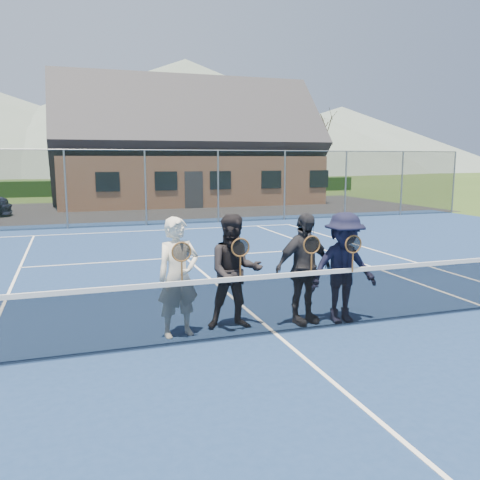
{
  "coord_description": "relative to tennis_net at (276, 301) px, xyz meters",
  "views": [
    {
      "loc": [
        -2.87,
        -6.83,
        2.66
      ],
      "look_at": [
        -0.07,
        1.5,
        1.25
      ],
      "focal_mm": 38.0,
      "sensor_mm": 36.0,
      "label": 1
    }
  ],
  "objects": [
    {
      "name": "tarmac_carpark",
      "position": [
        -4.0,
        20.0,
        -0.53
      ],
      "size": [
        40.0,
        12.0,
        0.01
      ],
      "primitive_type": "cube",
      "color": "black",
      "rests_on": "ground"
    },
    {
      "name": "clubhouse",
      "position": [
        4.0,
        24.0,
        3.45
      ],
      "size": [
        15.6,
        8.2,
        7.7
      ],
      "color": "#9E6B4C",
      "rests_on": "ground"
    },
    {
      "name": "player_a",
      "position": [
        -1.4,
        0.43,
        0.38
      ],
      "size": [
        0.73,
        0.56,
        1.8
      ],
      "color": "white",
      "rests_on": "court_surface"
    },
    {
      "name": "player_d",
      "position": [
        1.27,
        0.22,
        0.38
      ],
      "size": [
        1.16,
        0.67,
        1.8
      ],
      "color": "black",
      "rests_on": "court_surface"
    },
    {
      "name": "tree_e",
      "position": [
        18.0,
        33.0,
        5.25
      ],
      "size": [
        3.2,
        3.2,
        7.77
      ],
      "color": "#342413",
      "rests_on": "ground"
    },
    {
      "name": "player_b",
      "position": [
        -0.49,
        0.51,
        0.38
      ],
      "size": [
        0.98,
        0.82,
        1.8
      ],
      "color": "black",
      "rests_on": "court_surface"
    },
    {
      "name": "ground",
      "position": [
        0.0,
        20.0,
        -0.54
      ],
      "size": [
        220.0,
        220.0,
        0.0
      ],
      "primitive_type": "plane",
      "color": "#2D4518",
      "rests_on": "ground"
    },
    {
      "name": "hill_east",
      "position": [
        55.0,
        95.0,
        6.46
      ],
      "size": [
        90.0,
        90.0,
        14.0
      ],
      "primitive_type": "cone",
      "color": "slate",
      "rests_on": "ground"
    },
    {
      "name": "tree_c",
      "position": [
        2.0,
        33.0,
        5.25
      ],
      "size": [
        3.2,
        3.2,
        7.77
      ],
      "color": "#331F12",
      "rests_on": "ground"
    },
    {
      "name": "tennis_net",
      "position": [
        0.0,
        0.0,
        0.0
      ],
      "size": [
        11.68,
        0.08,
        1.1
      ],
      "color": "slate",
      "rests_on": "ground"
    },
    {
      "name": "hill_centre",
      "position": [
        20.0,
        95.0,
        10.46
      ],
      "size": [
        120.0,
        120.0,
        22.0
      ],
      "primitive_type": "cone",
      "color": "slate",
      "rests_on": "ground"
    },
    {
      "name": "tree_d",
      "position": [
        12.0,
        33.0,
        5.25
      ],
      "size": [
        3.2,
        3.2,
        7.77
      ],
      "color": "#352213",
      "rests_on": "ground"
    },
    {
      "name": "player_c",
      "position": [
        0.63,
        0.38,
        0.38
      ],
      "size": [
        1.12,
        0.64,
        1.8
      ],
      "color": "#25252A",
      "rests_on": "court_surface"
    },
    {
      "name": "court_surface",
      "position": [
        0.0,
        0.0,
        -0.53
      ],
      "size": [
        30.0,
        30.0,
        0.02
      ],
      "primitive_type": "cube",
      "color": "navy",
      "rests_on": "ground"
    },
    {
      "name": "hedge_row",
      "position": [
        0.0,
        32.0,
        0.01
      ],
      "size": [
        40.0,
        1.2,
        1.1
      ],
      "primitive_type": "cube",
      "color": "black",
      "rests_on": "ground"
    },
    {
      "name": "court_markings",
      "position": [
        0.0,
        0.0,
        -0.51
      ],
      "size": [
        11.03,
        23.83,
        0.01
      ],
      "color": "white",
      "rests_on": "court_surface"
    },
    {
      "name": "perimeter_fence",
      "position": [
        0.0,
        13.5,
        0.99
      ],
      "size": [
        30.07,
        0.07,
        3.02
      ],
      "color": "slate",
      "rests_on": "ground"
    }
  ]
}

